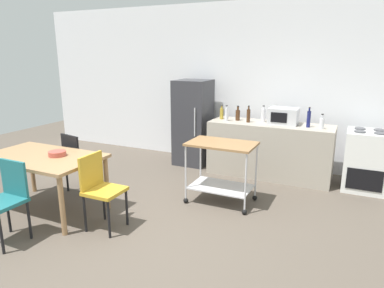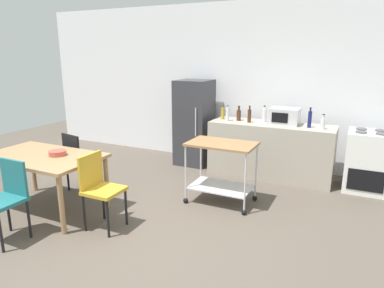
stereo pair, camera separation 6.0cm
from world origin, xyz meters
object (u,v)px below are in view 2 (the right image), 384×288
object	(u,v)px
kitchen_cart	(221,163)
bottle_soda	(310,119)
bottle_vinegar	(264,115)
bottle_soy_sauce	(239,115)
bottle_hot_sauce	(223,113)
bottle_sesame_oil	(227,114)
dining_table	(43,161)
stove_oven	(367,161)
chair_teal	(7,195)
microwave	(284,116)
fruit_bowl	(57,153)
refrigerator	(194,123)
bottle_olive_oil	(249,116)
bottle_sparkling_water	(323,123)
chair_black	(79,158)
chair_mustard	(99,186)

from	to	relation	value
kitchen_cart	bottle_soda	xyz separation A→B (m)	(0.94, 1.30, 0.46)
bottle_vinegar	bottle_soy_sauce	bearing A→B (deg)	-172.52
bottle_hot_sauce	bottle_sesame_oil	xyz separation A→B (m)	(0.13, -0.12, 0.01)
dining_table	stove_oven	xyz separation A→B (m)	(3.78, 2.59, -0.22)
chair_teal	stove_oven	size ratio (longest dim) A/B	0.97
bottle_soy_sauce	microwave	world-z (taller)	microwave
microwave	bottle_hot_sauce	bearing A→B (deg)	-179.13
bottle_hot_sauce	bottle_vinegar	distance (m)	0.72
fruit_bowl	bottle_soy_sauce	bearing A→B (deg)	58.25
bottle_sesame_oil	microwave	size ratio (longest dim) A/B	0.57
refrigerator	bottle_soy_sauce	world-z (taller)	refrigerator
refrigerator	bottle_olive_oil	size ratio (longest dim) A/B	5.61
bottle_hot_sauce	bottle_sparkling_water	xyz separation A→B (m)	(1.66, -0.11, -0.01)
chair_black	chair_teal	xyz separation A→B (m)	(0.29, -1.40, 0.00)
kitchen_cart	bottle_sparkling_water	size ratio (longest dim) A/B	3.99
chair_black	kitchen_cart	size ratio (longest dim) A/B	0.98
chair_black	kitchen_cart	world-z (taller)	chair_black
stove_oven	bottle_soy_sauce	size ratio (longest dim) A/B	3.68
bottle_soda	chair_mustard	bearing A→B (deg)	-127.05
refrigerator	fruit_bowl	bearing A→B (deg)	-104.89
stove_oven	bottle_sesame_oil	world-z (taller)	bottle_sesame_oil
bottle_vinegar	fruit_bowl	bearing A→B (deg)	-127.58
refrigerator	bottle_soy_sauce	distance (m)	0.90
kitchen_cart	bottle_sesame_oil	distance (m)	1.39
fruit_bowl	chair_mustard	bearing A→B (deg)	-10.09
bottle_olive_oil	chair_teal	bearing A→B (deg)	-117.99
microwave	fruit_bowl	bearing A→B (deg)	-132.43
chair_mustard	bottle_soda	size ratio (longest dim) A/B	2.85
chair_black	bottle_olive_oil	size ratio (longest dim) A/B	3.22
chair_black	chair_mustard	world-z (taller)	same
bottle_sparkling_water	chair_black	bearing A→B (deg)	-150.22
bottle_soy_sauce	bottle_soda	bearing A→B (deg)	-3.77
kitchen_cart	chair_mustard	bearing A→B (deg)	-128.21
bottle_olive_oil	bottle_vinegar	world-z (taller)	bottle_olive_oil
bottle_soy_sauce	microwave	size ratio (longest dim) A/B	0.54
chair_teal	bottle_soy_sauce	bearing A→B (deg)	65.97
microwave	bottle_sparkling_water	bearing A→B (deg)	-12.28
chair_teal	fruit_bowl	bearing A→B (deg)	94.20
chair_mustard	bottle_vinegar	xyz separation A→B (m)	(1.21, 2.72, 0.50)
refrigerator	bottle_vinegar	bearing A→B (deg)	-0.55
stove_oven	dining_table	bearing A→B (deg)	-145.57
chair_black	chair_mustard	distance (m)	1.26
refrigerator	bottle_sparkling_water	bearing A→B (deg)	-4.60
kitchen_cart	bottle_soy_sauce	size ratio (longest dim) A/B	3.64
stove_oven	bottle_olive_oil	distance (m)	1.90
bottle_olive_oil	bottle_hot_sauce	bearing A→B (deg)	170.26
bottle_sparkling_water	bottle_olive_oil	bearing A→B (deg)	178.59
chair_teal	bottle_soy_sauce	size ratio (longest dim) A/B	3.56
chair_black	bottle_hot_sauce	xyz separation A→B (m)	(1.51, 1.93, 0.48)
chair_mustard	bottle_sparkling_water	size ratio (longest dim) A/B	3.90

